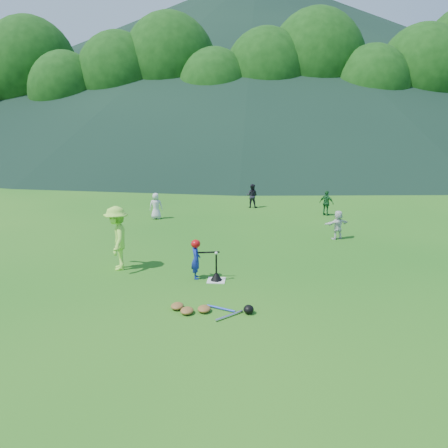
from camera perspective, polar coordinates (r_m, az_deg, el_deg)
name	(u,v)px	position (r m, az deg, el deg)	size (l,w,h in m)	color
ground	(216,281)	(11.23, -1.01, -7.42)	(120.00, 120.00, 0.00)	#165C15
home_plate	(216,280)	(11.22, -1.01, -7.37)	(0.45, 0.45, 0.02)	silver
baseball	(216,253)	(10.99, -1.02, -3.82)	(0.08, 0.08, 0.08)	white
batter_child	(196,260)	(11.26, -3.69, -4.66)	(0.37, 0.24, 1.00)	navy
adult_coach	(117,238)	(12.18, -13.80, -1.82)	(1.13, 0.65, 1.75)	#9FEE46
fielder_a	(156,206)	(18.29, -8.88, 2.34)	(0.53, 0.35, 1.09)	silver
fielder_b	(252,196)	(20.52, 3.67, 3.69)	(0.54, 0.42, 1.11)	black
fielder_c	(326,203)	(19.25, 13.24, 2.68)	(0.63, 0.26, 1.08)	#1A5927
fielder_d	(338,225)	(15.46, 14.64, -0.11)	(0.93, 0.30, 1.00)	silver
batting_tee	(216,276)	(11.18, -1.01, -6.80)	(0.30, 0.30, 0.68)	black
batter_gear	(197,244)	(11.14, -3.60, -2.69)	(0.73, 0.26, 0.37)	#B50C0E
equipment_pile	(204,309)	(9.48, -2.62, -11.02)	(1.80, 0.78, 0.19)	olive
outfield_fence	(247,159)	(38.60, 2.99, 8.42)	(70.07, 0.08, 1.33)	gray
tree_line	(252,76)	(44.49, 3.61, 18.74)	(70.04, 11.40, 14.82)	#382314
distant_hills	(217,65)	(93.32, -0.91, 20.08)	(155.00, 140.00, 32.00)	black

